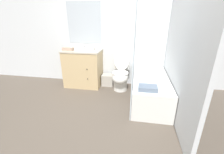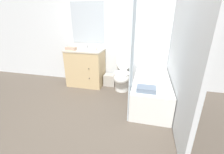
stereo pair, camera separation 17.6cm
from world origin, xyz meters
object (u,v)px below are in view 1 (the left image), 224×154
at_px(vanity_cabinet, 83,68).
at_px(wastebasket, 108,80).
at_px(toilet, 121,74).
at_px(bathtub, 150,89).
at_px(tissue_box, 91,49).
at_px(hand_towel_folded, 68,49).
at_px(bath_towel_folded, 148,88).
at_px(sink_faucet, 84,47).

bearing_deg(vanity_cabinet, wastebasket, 8.57).
bearing_deg(toilet, bathtub, -32.19).
height_order(tissue_box, hand_towel_folded, tissue_box).
height_order(vanity_cabinet, wastebasket, vanity_cabinet).
bearing_deg(bath_towel_folded, bathtub, 80.51).
height_order(sink_faucet, hand_towel_folded, sink_faucet).
xyz_separation_m(toilet, tissue_box, (-0.70, 0.07, 0.56)).
relative_size(toilet, bathtub, 0.59).
xyz_separation_m(bathtub, bath_towel_folded, (-0.09, -0.57, 0.28)).
xyz_separation_m(vanity_cabinet, tissue_box, (0.23, -0.01, 0.48)).
xyz_separation_m(sink_faucet, hand_towel_folded, (-0.28, -0.31, 0.00)).
bearing_deg(tissue_box, vanity_cabinet, 176.71).
distance_m(vanity_cabinet, toilet, 0.94).
bearing_deg(sink_faucet, bathtub, -22.83).
distance_m(toilet, wastebasket, 0.45).
relative_size(hand_towel_folded, bath_towel_folded, 0.80).
relative_size(vanity_cabinet, sink_faucet, 6.23).
xyz_separation_m(toilet, hand_towel_folded, (-1.21, -0.05, 0.55)).
distance_m(bathtub, bath_towel_folded, 0.64).
height_order(bathtub, hand_towel_folded, hand_towel_folded).
xyz_separation_m(sink_faucet, bathtub, (1.57, -0.66, -0.67)).
relative_size(bathtub, bath_towel_folded, 5.07).
xyz_separation_m(toilet, bath_towel_folded, (0.55, -0.97, 0.16)).
distance_m(hand_towel_folded, bath_towel_folded, 2.02).
distance_m(vanity_cabinet, hand_towel_folded, 0.56).
bearing_deg(bathtub, hand_towel_folded, 169.24).
xyz_separation_m(vanity_cabinet, bath_towel_folded, (1.48, -1.05, 0.08)).
distance_m(tissue_box, bath_towel_folded, 1.67).
bearing_deg(wastebasket, tissue_box, -164.04).
xyz_separation_m(sink_faucet, toilet, (0.93, -0.26, -0.55)).
xyz_separation_m(sink_faucet, wastebasket, (0.59, -0.09, -0.78)).
height_order(bathtub, tissue_box, tissue_box).
bearing_deg(tissue_box, toilet, -5.55).
relative_size(toilet, wastebasket, 3.22).
distance_m(tissue_box, hand_towel_folded, 0.52).
distance_m(bathtub, tissue_box, 1.58).
bearing_deg(bathtub, tissue_box, 160.56).
bearing_deg(bathtub, vanity_cabinet, 162.79).
relative_size(sink_faucet, tissue_box, 0.98).
bearing_deg(tissue_box, wastebasket, 15.96).
relative_size(bathtub, wastebasket, 5.42).
height_order(toilet, wastebasket, toilet).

